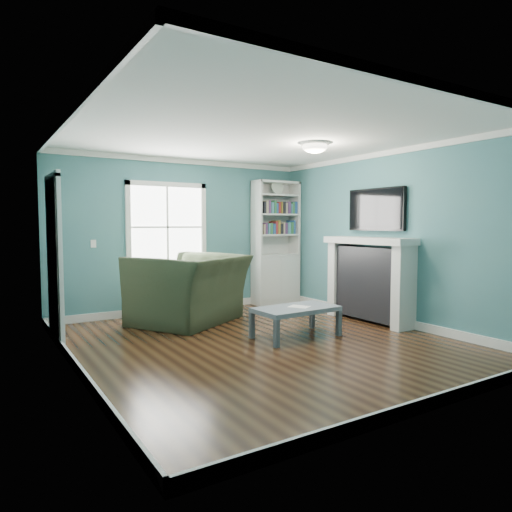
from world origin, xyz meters
TOP-DOWN VIEW (x-y plane):
  - floor at (0.00, 0.00)m, footprint 5.00×5.00m
  - room_walls at (0.00, 0.00)m, footprint 5.00×5.00m
  - trim at (0.00, 0.00)m, footprint 4.50×5.00m
  - window at (-0.30, 2.49)m, footprint 1.40×0.06m
  - bookshelf at (1.77, 2.30)m, footprint 0.90×0.35m
  - fireplace at (2.08, 0.20)m, footprint 0.44×1.58m
  - tv at (2.20, 0.20)m, footprint 0.06×1.10m
  - door at (-2.22, 1.40)m, footprint 0.12×0.98m
  - ceiling_fixture at (0.90, 0.10)m, footprint 0.38×0.38m
  - light_switch at (-1.50, 2.48)m, footprint 0.08×0.01m
  - recliner at (-0.29, 1.60)m, footprint 1.89×1.69m
  - coffee_table at (0.53, 0.02)m, footprint 1.13×0.64m
  - paper_sheet at (0.58, 0.01)m, footprint 0.30×0.32m

SIDE VIEW (x-z plane):
  - floor at x=0.00m, z-range 0.00..0.00m
  - coffee_table at x=0.53m, z-range 0.15..0.55m
  - paper_sheet at x=0.58m, z-range 0.40..0.41m
  - fireplace at x=2.08m, z-range -0.01..1.29m
  - recliner at x=-0.29m, z-range 0.00..1.38m
  - bookshelf at x=1.77m, z-range -0.23..2.08m
  - door at x=-2.22m, z-range -0.01..2.16m
  - light_switch at x=-1.50m, z-range 1.14..1.26m
  - trim at x=0.00m, z-range -0.06..2.54m
  - window at x=-0.30m, z-range 0.70..2.20m
  - room_walls at x=0.00m, z-range -0.92..4.08m
  - tv at x=2.20m, z-range 1.40..2.05m
  - ceiling_fixture at x=0.90m, z-range 2.47..2.63m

